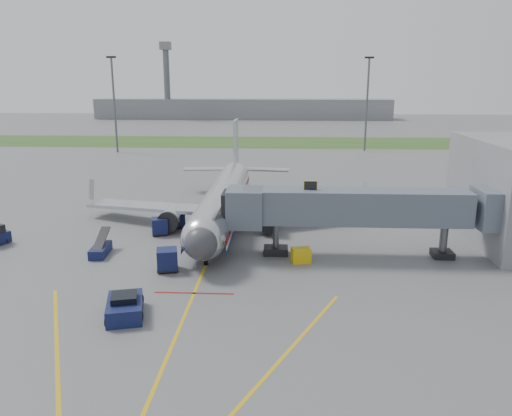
{
  "coord_description": "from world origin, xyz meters",
  "views": [
    {
      "loc": [
        6.48,
        -38.29,
        15.51
      ],
      "look_at": [
        3.95,
        9.46,
        3.2
      ],
      "focal_mm": 35.0,
      "sensor_mm": 36.0,
      "label": 1
    }
  ],
  "objects_px": {
    "airliner": "(223,199)",
    "ramp_worker": "(163,225)",
    "belt_loader": "(101,249)",
    "pushback_tug": "(125,307)"
  },
  "relations": [
    {
      "from": "belt_loader",
      "to": "ramp_worker",
      "type": "distance_m",
      "value": 8.11
    },
    {
      "from": "airliner",
      "to": "pushback_tug",
      "type": "height_order",
      "value": "airliner"
    },
    {
      "from": "pushback_tug",
      "to": "ramp_worker",
      "type": "bearing_deg",
      "value": 95.73
    },
    {
      "from": "belt_loader",
      "to": "airliner",
      "type": "bearing_deg",
      "value": 48.24
    },
    {
      "from": "airliner",
      "to": "ramp_worker",
      "type": "distance_m",
      "value": 7.48
    },
    {
      "from": "pushback_tug",
      "to": "belt_loader",
      "type": "distance_m",
      "value": 13.39
    },
    {
      "from": "airliner",
      "to": "pushback_tug",
      "type": "relative_size",
      "value": 8.43
    },
    {
      "from": "ramp_worker",
      "to": "belt_loader",
      "type": "bearing_deg",
      "value": -136.28
    },
    {
      "from": "airliner",
      "to": "ramp_worker",
      "type": "relative_size",
      "value": 21.41
    },
    {
      "from": "airliner",
      "to": "ramp_worker",
      "type": "xyz_separation_m",
      "value": [
        -5.91,
        -4.21,
        -1.81
      ]
    }
  ]
}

